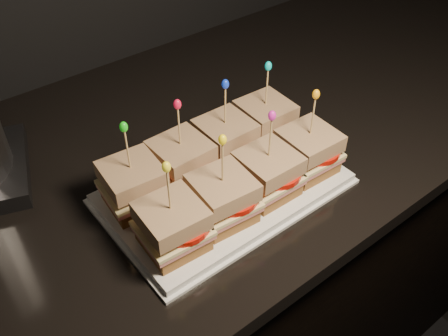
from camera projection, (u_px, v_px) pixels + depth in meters
cabinet at (242, 260)px, 1.33m from camera, size 2.52×0.69×0.88m
granite_slab at (248, 120)px, 1.03m from camera, size 2.56×0.73×0.03m
platter at (224, 189)px, 0.83m from camera, size 0.38×0.24×0.02m
platter_rim at (224, 191)px, 0.84m from camera, size 0.40×0.25×0.01m
sandwich_0_bread_bot at (135, 197)px, 0.79m from camera, size 0.09×0.09×0.02m
sandwich_0_ham at (134, 190)px, 0.78m from camera, size 0.10×0.10×0.01m
sandwich_0_cheese at (134, 187)px, 0.77m from camera, size 0.10×0.10×0.01m
sandwich_0_tomato at (142, 182)px, 0.77m from camera, size 0.08×0.08×0.01m
sandwich_0_bread_top at (132, 174)px, 0.76m from camera, size 0.09×0.09×0.03m
sandwich_0_pick at (128, 152)px, 0.73m from camera, size 0.00×0.00×0.09m
sandwich_0_frill at (124, 127)px, 0.70m from camera, size 0.01×0.01×0.02m
sandwich_1_bread_bot at (183, 174)px, 0.83m from camera, size 0.09×0.09×0.02m
sandwich_1_ham at (182, 167)px, 0.82m from camera, size 0.09×0.09×0.01m
sandwich_1_cheese at (182, 163)px, 0.82m from camera, size 0.10×0.09×0.01m
sandwich_1_tomato at (190, 159)px, 0.81m from camera, size 0.08×0.08×0.01m
sandwich_1_bread_top at (181, 151)px, 0.80m from camera, size 0.09×0.09×0.03m
sandwich_1_pick at (179, 129)px, 0.77m from camera, size 0.00×0.00×0.09m
sandwich_1_frill at (177, 104)px, 0.74m from camera, size 0.01×0.01×0.02m
sandwich_2_bread_bot at (225, 152)px, 0.87m from camera, size 0.09×0.09×0.02m
sandwich_2_ham at (225, 145)px, 0.86m from camera, size 0.09×0.09×0.01m
sandwich_2_cheese at (225, 142)px, 0.86m from camera, size 0.10×0.09×0.01m
sandwich_2_tomato at (233, 138)px, 0.86m from camera, size 0.08×0.08×0.01m
sandwich_2_bread_top at (225, 130)px, 0.84m from camera, size 0.09×0.09×0.03m
sandwich_2_pick at (225, 108)px, 0.81m from camera, size 0.00×0.00×0.09m
sandwich_2_frill at (225, 84)px, 0.78m from camera, size 0.01×0.01×0.02m
sandwich_3_bread_bot at (264, 133)px, 0.92m from camera, size 0.09×0.09×0.02m
sandwich_3_ham at (264, 126)px, 0.91m from camera, size 0.10×0.09×0.01m
sandwich_3_cheese at (265, 123)px, 0.90m from camera, size 0.10×0.09×0.01m
sandwich_3_tomato at (272, 119)px, 0.90m from camera, size 0.08×0.08×0.01m
sandwich_3_bread_top at (265, 111)px, 0.88m from camera, size 0.09×0.09×0.03m
sandwich_3_pick at (267, 89)px, 0.85m from camera, size 0.00×0.00×0.09m
sandwich_3_frill at (268, 66)px, 0.82m from camera, size 0.01×0.01×0.02m
sandwich_4_bread_bot at (174, 239)px, 0.73m from camera, size 0.09×0.09×0.02m
sandwich_4_ham at (173, 231)px, 0.72m from camera, size 0.10×0.09×0.01m
sandwich_4_cheese at (173, 228)px, 0.71m from camera, size 0.10×0.10×0.01m
sandwich_4_tomato at (182, 223)px, 0.71m from camera, size 0.08×0.08×0.01m
sandwich_4_bread_top at (171, 215)px, 0.69m from camera, size 0.09×0.09×0.03m
sandwich_4_pick at (169, 192)px, 0.66m from camera, size 0.00×0.00×0.09m
sandwich_4_frill at (166, 167)px, 0.63m from camera, size 0.01×0.01×0.02m
sandwich_5_bread_bot at (223, 211)px, 0.77m from camera, size 0.09×0.09×0.02m
sandwich_5_ham at (223, 204)px, 0.76m from camera, size 0.10×0.10×0.01m
sandwich_5_cheese at (223, 200)px, 0.75m from camera, size 0.10×0.10×0.01m
sandwich_5_tomato at (231, 195)px, 0.75m from camera, size 0.08×0.08×0.01m
sandwich_5_bread_top at (223, 188)px, 0.74m from camera, size 0.09×0.09×0.03m
sandwich_5_pick at (223, 165)px, 0.71m from camera, size 0.00×0.00×0.09m
sandwich_5_frill at (222, 140)px, 0.68m from camera, size 0.01×0.01×0.02m
sandwich_6_bread_bot at (267, 186)px, 0.81m from camera, size 0.09×0.09×0.02m
sandwich_6_ham at (267, 179)px, 0.80m from camera, size 0.09×0.09×0.01m
sandwich_6_cheese at (267, 175)px, 0.80m from camera, size 0.10×0.09×0.01m
sandwich_6_tomato at (276, 171)px, 0.79m from camera, size 0.08×0.08×0.01m
sandwich_6_bread_top at (268, 163)px, 0.78m from camera, size 0.09×0.09×0.03m
sandwich_6_pick at (270, 140)px, 0.75m from camera, size 0.00×0.00×0.09m
sandwich_6_frill at (272, 116)px, 0.72m from camera, size 0.01×0.01×0.02m
sandwich_7_bread_bot at (306, 163)px, 0.85m from camera, size 0.09×0.09×0.02m
sandwich_7_ham at (307, 156)px, 0.84m from camera, size 0.10×0.09×0.01m
sandwich_7_cheese at (308, 153)px, 0.84m from camera, size 0.10×0.09×0.01m
sandwich_7_tomato at (316, 148)px, 0.83m from camera, size 0.08×0.08×0.01m
sandwich_7_bread_top at (309, 140)px, 0.82m from camera, size 0.09×0.09×0.03m
sandwich_7_pick at (313, 118)px, 0.79m from camera, size 0.00×0.00×0.09m
sandwich_7_frill at (316, 94)px, 0.76m from camera, size 0.01×0.01×0.02m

